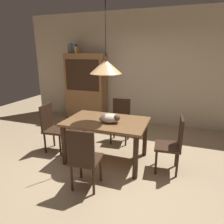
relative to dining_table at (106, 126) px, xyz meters
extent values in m
plane|color=tan|center=(0.06, -0.38, -0.65)|extent=(10.00, 10.00, 0.00)
cube|color=beige|center=(0.06, 2.27, 0.80)|extent=(6.40, 0.10, 2.90)
cube|color=brown|center=(0.00, 0.00, 0.08)|extent=(1.40, 0.90, 0.04)
cube|color=#382316|center=(-0.62, -0.39, -0.29)|extent=(0.07, 0.07, 0.71)
cube|color=#382316|center=(0.62, -0.39, -0.29)|extent=(0.07, 0.07, 0.71)
cube|color=#382316|center=(-0.62, 0.39, -0.29)|extent=(0.07, 0.07, 0.71)
cube|color=#382316|center=(0.62, 0.39, -0.29)|extent=(0.07, 0.07, 0.71)
cube|color=#382316|center=(0.00, 0.80, -0.22)|extent=(0.44, 0.44, 0.04)
cube|color=#322014|center=(-0.02, 0.98, 0.04)|extent=(0.38, 0.08, 0.48)
cylinder|color=#382316|center=(-0.14, 0.62, -0.44)|extent=(0.04, 0.04, 0.41)
cylinder|color=#382316|center=(0.18, 0.66, -0.44)|extent=(0.04, 0.04, 0.41)
cylinder|color=#382316|center=(-0.18, 0.94, -0.44)|extent=(0.04, 0.04, 0.41)
cylinder|color=#382316|center=(0.14, 0.98, -0.44)|extent=(0.04, 0.04, 0.41)
cube|color=#382316|center=(1.05, 0.00, -0.22)|extent=(0.43, 0.43, 0.04)
cube|color=#322014|center=(1.23, 0.02, 0.04)|extent=(0.07, 0.38, 0.48)
cylinder|color=#382316|center=(0.88, 0.15, -0.44)|extent=(0.04, 0.04, 0.41)
cylinder|color=#382316|center=(0.90, -0.17, -0.44)|extent=(0.04, 0.04, 0.41)
cylinder|color=#382316|center=(1.20, 0.17, -0.44)|extent=(0.04, 0.04, 0.41)
cylinder|color=#382316|center=(1.22, -0.15, -0.44)|extent=(0.04, 0.04, 0.41)
cube|color=#382316|center=(-1.05, 0.00, -0.22)|extent=(0.43, 0.43, 0.04)
cube|color=#322014|center=(-1.23, -0.02, 0.04)|extent=(0.07, 0.38, 0.48)
cylinder|color=#382316|center=(-0.88, -0.15, -0.44)|extent=(0.04, 0.04, 0.41)
cylinder|color=#382316|center=(-0.90, 0.17, -0.44)|extent=(0.04, 0.04, 0.41)
cylinder|color=#382316|center=(-1.20, -0.17, -0.44)|extent=(0.04, 0.04, 0.41)
cylinder|color=#382316|center=(-1.22, 0.15, -0.44)|extent=(0.04, 0.04, 0.41)
cube|color=#382316|center=(0.00, -0.80, -0.22)|extent=(0.43, 0.43, 0.04)
cube|color=#322014|center=(0.02, -0.98, 0.04)|extent=(0.38, 0.07, 0.48)
cylinder|color=#382316|center=(0.15, -0.63, -0.44)|extent=(0.04, 0.04, 0.41)
cylinder|color=#382316|center=(-0.17, -0.65, -0.44)|extent=(0.04, 0.04, 0.41)
cylinder|color=#382316|center=(0.17, -0.95, -0.44)|extent=(0.04, 0.04, 0.41)
cylinder|color=#382316|center=(-0.15, -0.97, -0.44)|extent=(0.04, 0.04, 0.41)
ellipsoid|color=beige|center=(0.09, -0.07, 0.18)|extent=(0.38, 0.29, 0.15)
sphere|color=brown|center=(0.22, -0.09, 0.20)|extent=(0.11, 0.11, 0.11)
cylinder|color=brown|center=(-0.03, -0.01, 0.13)|extent=(0.18, 0.04, 0.04)
cone|color=#E0A86B|center=(0.00, 0.00, 1.01)|extent=(0.52, 0.52, 0.22)
cylinder|color=#513D23|center=(0.00, 0.00, 1.14)|extent=(0.08, 0.08, 0.04)
cylinder|color=black|center=(0.00, 0.00, 1.68)|extent=(0.01, 0.01, 1.04)
cube|color=olive|center=(-1.34, 1.94, 0.28)|extent=(1.10, 0.44, 1.85)
cube|color=#382316|center=(-1.34, 1.72, 0.65)|extent=(0.97, 0.01, 0.81)
cube|color=#382316|center=(-1.34, 1.94, -0.61)|extent=(1.12, 0.45, 0.08)
cube|color=#427A4C|center=(-1.78, 1.94, 1.33)|extent=(0.03, 0.20, 0.26)
cube|color=brown|center=(-1.72, 1.94, 1.31)|extent=(0.06, 0.24, 0.22)
cube|color=#384C93|center=(-1.64, 1.94, 1.32)|extent=(0.06, 0.24, 0.24)
cube|color=gold|center=(-1.58, 1.94, 1.29)|extent=(0.04, 0.20, 0.18)
camera|label=1|loc=(1.18, -3.06, 1.23)|focal=32.18mm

